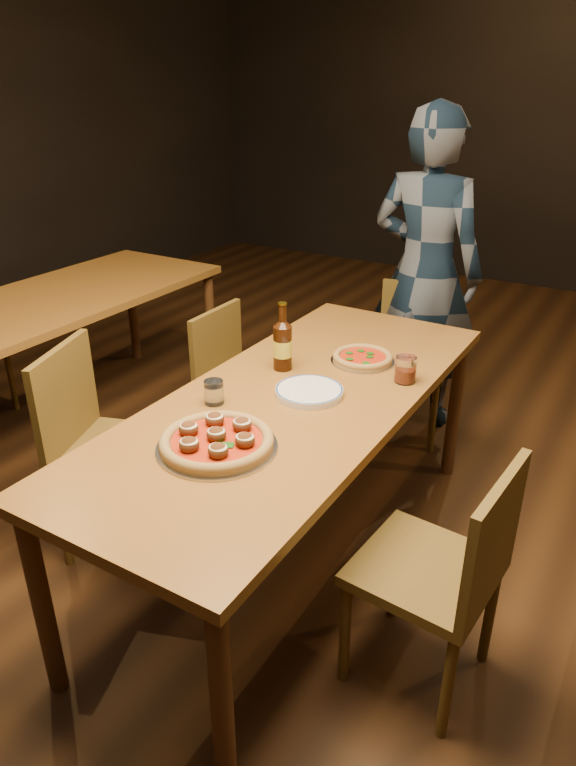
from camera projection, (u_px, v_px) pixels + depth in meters
The scene contains 15 objects.
ground at pixel (294, 556), 2.67m from camera, with size 9.00×9.00×0.00m, color black.
room_shell at pixel (297, 57), 1.87m from camera, with size 9.00×9.00×9.00m.
table_main at pixel (295, 412), 2.38m from camera, with size 0.80×2.00×0.75m.
table_left at pixel (49, 312), 3.40m from camera, with size 0.80×2.00×0.75m.
chair_main_nw at pixel (118, 449), 2.56m from camera, with size 0.43×0.43×0.92m, color #574016, non-canonical shape.
chair_main_sw at pixel (249, 390), 3.13m from camera, with size 0.39×0.39×0.84m, color #574016, non-canonical shape.
chair_main_e at pixel (425, 568), 1.98m from camera, with size 0.40×0.40×0.87m, color #574016, non-canonical shape.
chair_end at pixel (409, 362), 3.43m from camera, with size 0.40×0.40×0.85m, color #574016, non-canonical shape.
pizza_meatball at pixel (217, 441), 2.00m from camera, with size 0.38×0.38×0.07m.
pizza_margherita at pixel (363, 358), 2.62m from camera, with size 0.26×0.26×0.03m.
plate_stack at pixel (309, 392), 2.34m from camera, with size 0.25×0.25×0.02m, color white.
beer_bottle at pixel (283, 346), 2.52m from camera, with size 0.08×0.08×0.27m.
water_glass at pixel (214, 392), 2.27m from camera, with size 0.07×0.07×0.09m, color white.
amber_glass at pixel (405, 369), 2.43m from camera, with size 0.08×0.08×0.10m, color maroon.
diner at pixel (425, 272), 3.44m from camera, with size 0.63×0.41×1.71m, color black.
Camera 1 is at (1.06, -1.81, 1.80)m, focal length 30.00 mm.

